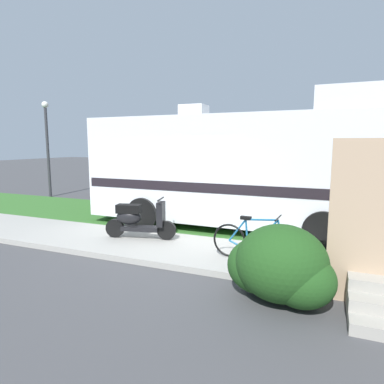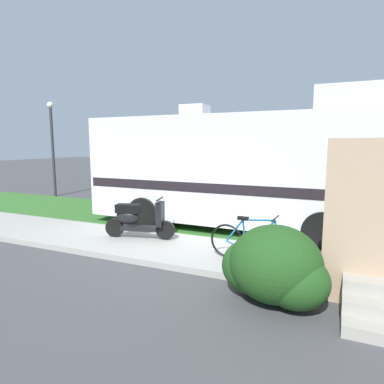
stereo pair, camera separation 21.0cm
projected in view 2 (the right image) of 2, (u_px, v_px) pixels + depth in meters
ground_plane at (176, 235)px, 8.52m from camera, size 80.00×80.00×0.00m
sidewalk at (152, 246)px, 7.43m from camera, size 24.00×2.00×0.12m
grass_strip at (199, 221)px, 9.87m from camera, size 24.00×3.40×0.08m
motorhome_rv at (238, 168)px, 8.97m from camera, size 7.77×2.74×3.53m
scooter at (137, 219)px, 7.80m from camera, size 1.67×0.64×0.97m
bicycle at (252, 242)px, 6.24m from camera, size 1.67×0.52×0.89m
pickup_truck_near at (184, 176)px, 14.59m from camera, size 5.42×2.45×1.71m
bush_by_porch at (274, 268)px, 4.83m from camera, size 1.60×1.20×1.13m
street_lamp_post at (52, 140)px, 14.57m from camera, size 0.28×0.28×4.13m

